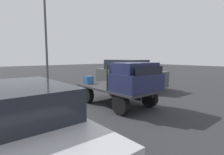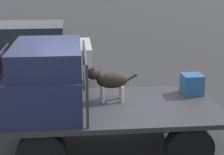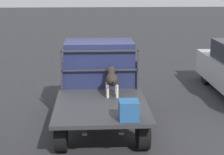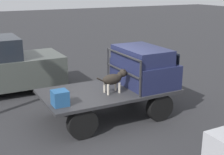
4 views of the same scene
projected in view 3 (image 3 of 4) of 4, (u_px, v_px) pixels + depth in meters
ground_plane at (101, 128)px, 8.93m from camera, size 80.00×80.00×0.00m
flatbed_truck at (101, 104)px, 8.78m from camera, size 3.75×2.01×0.83m
truck_cab at (99, 63)px, 9.69m from camera, size 1.31×1.89×1.10m
truck_headboard at (100, 64)px, 8.99m from camera, size 0.04×1.89×0.99m
dog at (112, 78)px, 8.68m from camera, size 0.95×0.29×0.65m
cargo_crate at (129, 110)px, 7.17m from camera, size 0.38×0.38×0.38m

